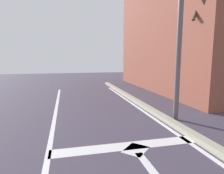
% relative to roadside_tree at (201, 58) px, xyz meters
% --- Properties ---
extents(stop_bar, '(3.34, 0.40, 0.01)m').
position_rel_roadside_tree_xyz_m(stop_bar, '(-3.90, -2.68, -1.97)').
color(stop_bar, silver).
rests_on(stop_bar, ground).
extents(lane_arrow_stem, '(0.16, 1.40, 0.01)m').
position_rel_roadside_tree_xyz_m(lane_arrow_stem, '(-3.73, -3.74, -1.97)').
color(lane_arrow_stem, silver).
rests_on(lane_arrow_stem, ground).
extents(lane_arrow_head, '(0.71, 0.71, 0.01)m').
position_rel_roadside_tree_xyz_m(lane_arrow_head, '(-3.73, -2.89, -1.97)').
color(lane_arrow_head, silver).
rests_on(lane_arrow_head, ground).
extents(roadside_tree, '(1.03, 1.05, 4.49)m').
position_rel_roadside_tree_xyz_m(roadside_tree, '(0.00, 0.00, 0.00)').
color(roadside_tree, brown).
rests_on(roadside_tree, ground).
extents(building_block, '(9.75, 10.68, 8.29)m').
position_rel_roadside_tree_xyz_m(building_block, '(4.65, 4.50, 2.17)').
color(building_block, brown).
rests_on(building_block, ground).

